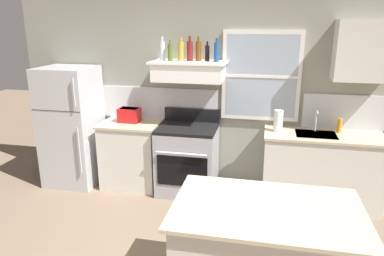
{
  "coord_description": "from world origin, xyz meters",
  "views": [
    {
      "loc": [
        0.73,
        -2.48,
        2.22
      ],
      "look_at": [
        -0.05,
        1.2,
        1.1
      ],
      "focal_mm": 33.42,
      "sensor_mm": 36.0,
      "label": 1
    }
  ],
  "objects_px": {
    "bottle_red_label_wine": "(190,51)",
    "bottle_blue_liqueur": "(217,52)",
    "stove_range": "(188,159)",
    "bottle_balsamic_dark": "(207,53)",
    "bottle_amber_wine": "(199,51)",
    "refrigerator": "(72,126)",
    "bottle_olive_oil_square": "(170,52)",
    "toaster": "(129,115)",
    "dish_soap_bottle": "(339,126)",
    "paper_towel_roll": "(278,121)",
    "bottle_champagne_gold_foil": "(181,51)",
    "bottle_clear_tall": "(162,51)"
  },
  "relations": [
    {
      "from": "refrigerator",
      "to": "bottle_amber_wine",
      "type": "bearing_deg",
      "value": 5.25
    },
    {
      "from": "refrigerator",
      "to": "bottle_amber_wine",
      "type": "relative_size",
      "value": 5.43
    },
    {
      "from": "bottle_blue_liqueur",
      "to": "bottle_red_label_wine",
      "type": "bearing_deg",
      "value": 173.63
    },
    {
      "from": "bottle_balsamic_dark",
      "to": "paper_towel_roll",
      "type": "xyz_separation_m",
      "value": [
        0.92,
        -0.11,
        -0.8
      ]
    },
    {
      "from": "stove_range",
      "to": "dish_soap_bottle",
      "type": "distance_m",
      "value": 1.96
    },
    {
      "from": "bottle_olive_oil_square",
      "to": "bottle_champagne_gold_foil",
      "type": "bearing_deg",
      "value": 33.38
    },
    {
      "from": "bottle_champagne_gold_foil",
      "to": "bottle_olive_oil_square",
      "type": "bearing_deg",
      "value": -146.62
    },
    {
      "from": "bottle_red_label_wine",
      "to": "bottle_blue_liqueur",
      "type": "bearing_deg",
      "value": -6.37
    },
    {
      "from": "refrigerator",
      "to": "paper_towel_roll",
      "type": "relative_size",
      "value": 6.09
    },
    {
      "from": "dish_soap_bottle",
      "to": "stove_range",
      "type": "bearing_deg",
      "value": -175.82
    },
    {
      "from": "refrigerator",
      "to": "bottle_clear_tall",
      "type": "height_order",
      "value": "bottle_clear_tall"
    },
    {
      "from": "refrigerator",
      "to": "bottle_olive_oil_square",
      "type": "xyz_separation_m",
      "value": [
        1.42,
        0.08,
        1.03
      ]
    },
    {
      "from": "bottle_balsamic_dark",
      "to": "dish_soap_bottle",
      "type": "relative_size",
      "value": 1.35
    },
    {
      "from": "stove_range",
      "to": "paper_towel_roll",
      "type": "distance_m",
      "value": 1.28
    },
    {
      "from": "paper_towel_roll",
      "to": "dish_soap_bottle",
      "type": "height_order",
      "value": "paper_towel_roll"
    },
    {
      "from": "bottle_clear_tall",
      "to": "paper_towel_roll",
      "type": "relative_size",
      "value": 1.1
    },
    {
      "from": "bottle_amber_wine",
      "to": "bottle_balsamic_dark",
      "type": "height_order",
      "value": "bottle_amber_wine"
    },
    {
      "from": "stove_range",
      "to": "bottle_balsamic_dark",
      "type": "height_order",
      "value": "bottle_balsamic_dark"
    },
    {
      "from": "bottle_olive_oil_square",
      "to": "stove_range",
      "type": "bearing_deg",
      "value": -13.92
    },
    {
      "from": "stove_range",
      "to": "bottle_blue_liqueur",
      "type": "height_order",
      "value": "bottle_blue_liqueur"
    },
    {
      "from": "toaster",
      "to": "dish_soap_bottle",
      "type": "height_order",
      "value": "toaster"
    },
    {
      "from": "toaster",
      "to": "bottle_balsamic_dark",
      "type": "distance_m",
      "value": 1.35
    },
    {
      "from": "bottle_champagne_gold_foil",
      "to": "paper_towel_roll",
      "type": "xyz_separation_m",
      "value": [
        1.25,
        -0.1,
        -0.82
      ]
    },
    {
      "from": "bottle_clear_tall",
      "to": "dish_soap_bottle",
      "type": "bearing_deg",
      "value": 0.8
    },
    {
      "from": "bottle_red_label_wine",
      "to": "bottle_blue_liqueur",
      "type": "relative_size",
      "value": 1.05
    },
    {
      "from": "bottle_olive_oil_square",
      "to": "bottle_amber_wine",
      "type": "xyz_separation_m",
      "value": [
        0.35,
        0.08,
        0.02
      ]
    },
    {
      "from": "toaster",
      "to": "stove_range",
      "type": "height_order",
      "value": "toaster"
    },
    {
      "from": "bottle_champagne_gold_foil",
      "to": "paper_towel_roll",
      "type": "bearing_deg",
      "value": -4.52
    },
    {
      "from": "refrigerator",
      "to": "bottle_olive_oil_square",
      "type": "distance_m",
      "value": 1.76
    },
    {
      "from": "refrigerator",
      "to": "bottle_blue_liqueur",
      "type": "relative_size",
      "value": 5.66
    },
    {
      "from": "bottle_olive_oil_square",
      "to": "bottle_red_label_wine",
      "type": "xyz_separation_m",
      "value": [
        0.24,
        0.08,
        0.02
      ]
    },
    {
      "from": "stove_range",
      "to": "bottle_clear_tall",
      "type": "bearing_deg",
      "value": 162.98
    },
    {
      "from": "refrigerator",
      "to": "dish_soap_bottle",
      "type": "xyz_separation_m",
      "value": [
        3.53,
        0.16,
        0.18
      ]
    },
    {
      "from": "bottle_clear_tall",
      "to": "bottle_red_label_wine",
      "type": "distance_m",
      "value": 0.35
    },
    {
      "from": "bottle_clear_tall",
      "to": "bottle_red_label_wine",
      "type": "xyz_separation_m",
      "value": [
        0.35,
        0.03,
        0.0
      ]
    },
    {
      "from": "dish_soap_bottle",
      "to": "bottle_red_label_wine",
      "type": "bearing_deg",
      "value": -179.91
    },
    {
      "from": "bottle_amber_wine",
      "to": "stove_range",
      "type": "bearing_deg",
      "value": -129.46
    },
    {
      "from": "bottle_red_label_wine",
      "to": "bottle_amber_wine",
      "type": "height_order",
      "value": "bottle_red_label_wine"
    },
    {
      "from": "bottle_olive_oil_square",
      "to": "bottle_champagne_gold_foil",
      "type": "height_order",
      "value": "bottle_champagne_gold_foil"
    },
    {
      "from": "toaster",
      "to": "bottle_blue_liqueur",
      "type": "relative_size",
      "value": 1.02
    },
    {
      "from": "bottle_amber_wine",
      "to": "bottle_blue_liqueur",
      "type": "xyz_separation_m",
      "value": [
        0.23,
        -0.04,
        -0.01
      ]
    },
    {
      "from": "stove_range",
      "to": "bottle_red_label_wine",
      "type": "height_order",
      "value": "bottle_red_label_wine"
    },
    {
      "from": "bottle_balsamic_dark",
      "to": "bottle_amber_wine",
      "type": "bearing_deg",
      "value": -176.32
    },
    {
      "from": "stove_range",
      "to": "dish_soap_bottle",
      "type": "relative_size",
      "value": 6.06
    },
    {
      "from": "bottle_clear_tall",
      "to": "bottle_olive_oil_square",
      "type": "bearing_deg",
      "value": -22.89
    },
    {
      "from": "bottle_blue_liqueur",
      "to": "dish_soap_bottle",
      "type": "relative_size",
      "value": 1.61
    },
    {
      "from": "refrigerator",
      "to": "dish_soap_bottle",
      "type": "height_order",
      "value": "refrigerator"
    },
    {
      "from": "stove_range",
      "to": "dish_soap_bottle",
      "type": "height_order",
      "value": "same"
    },
    {
      "from": "bottle_olive_oil_square",
      "to": "bottle_balsamic_dark",
      "type": "bearing_deg",
      "value": 11.05
    },
    {
      "from": "bottle_blue_liqueur",
      "to": "bottle_amber_wine",
      "type": "bearing_deg",
      "value": 169.53
    }
  ]
}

